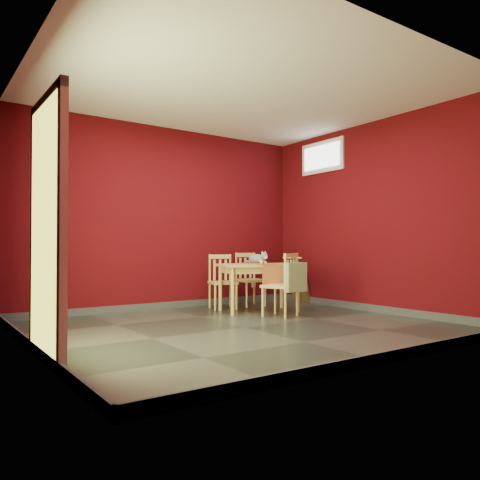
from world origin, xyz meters
TOP-DOWN VIEW (x-y plane):
  - ground at (0.00, 0.00)m, footprint 4.50×4.50m
  - room_shell at (0.00, 0.00)m, footprint 4.50×4.50m
  - doorway at (-2.23, -0.40)m, footprint 0.06×1.01m
  - window at (2.23, 1.00)m, footprint 0.05×0.90m
  - outlet_plate at (1.60, 1.99)m, footprint 0.08×0.02m
  - dining_table at (0.94, 0.98)m, footprint 1.20×0.88m
  - table_runner at (0.94, 0.87)m, footprint 0.46×0.72m
  - chair_far_left at (0.70, 1.57)m, footprint 0.47×0.47m
  - chair_far_right at (1.24, 1.61)m, footprint 0.42×0.42m
  - chair_near at (0.90, 0.40)m, footprint 0.50×0.50m
  - tote_bag at (0.94, 0.20)m, footprint 0.31×0.19m
  - cat at (0.96, 1.04)m, footprint 0.21×0.39m
  - picture_frame at (2.19, 1.49)m, footprint 0.14×0.40m

SIDE VIEW (x-z plane):
  - ground at x=0.00m, z-range 0.00..0.00m
  - room_shell at x=0.00m, z-range -2.20..2.30m
  - picture_frame at x=2.19m, z-range 0.00..0.40m
  - outlet_plate at x=1.60m, z-range 0.24..0.36m
  - chair_far_left at x=0.70m, z-range 0.01..0.81m
  - chair_far_right at x=1.24m, z-range 0.01..0.84m
  - chair_near at x=0.90m, z-range 0.01..0.84m
  - tote_bag at x=0.94m, z-range 0.31..0.75m
  - dining_table at x=0.94m, z-range 0.25..0.93m
  - table_runner at x=0.94m, z-range 0.46..0.79m
  - cat at x=0.96m, z-range 0.68..0.87m
  - doorway at x=-2.23m, z-range 0.06..2.19m
  - window at x=2.23m, z-range 2.10..2.60m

